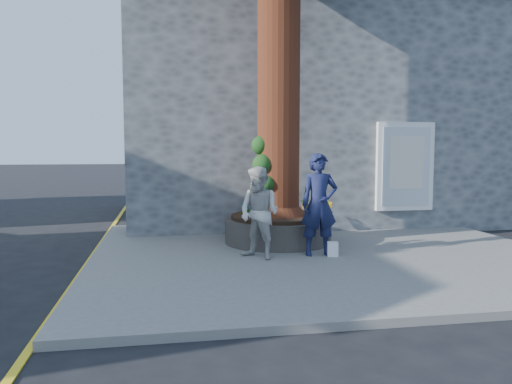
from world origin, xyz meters
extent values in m
plane|color=black|center=(0.00, 0.00, 0.00)|extent=(120.00, 120.00, 0.00)
cube|color=slate|center=(1.50, 1.00, 0.06)|extent=(9.00, 8.00, 0.12)
cube|color=yellow|center=(-3.05, 1.00, 0.00)|extent=(0.10, 30.00, 0.01)
cube|color=#4C4E52|center=(2.50, 7.20, 3.00)|extent=(10.00, 8.00, 6.00)
cube|color=black|center=(2.50, 7.20, 6.15)|extent=(10.30, 8.30, 0.30)
cube|color=white|center=(4.30, 3.14, 1.70)|extent=(1.50, 0.12, 2.20)
cube|color=silver|center=(4.30, 3.08, 1.70)|extent=(1.25, 0.04, 1.95)
cube|color=silver|center=(4.30, 3.06, 1.80)|extent=(0.90, 0.02, 1.30)
cylinder|color=black|center=(0.80, 2.00, 0.38)|extent=(2.30, 2.30, 0.52)
cylinder|color=black|center=(0.80, 2.00, 0.68)|extent=(2.04, 2.04, 0.08)
cylinder|color=#422310|center=(0.80, 2.00, 4.47)|extent=(0.90, 0.90, 7.50)
cone|color=#422310|center=(0.80, 2.00, 1.07)|extent=(1.24, 1.24, 0.70)
sphere|color=#133913|center=(0.42, 1.80, 1.82)|extent=(0.44, 0.44, 0.44)
sphere|color=#133913|center=(0.48, 1.70, 1.42)|extent=(0.36, 0.36, 0.36)
sphere|color=#133913|center=(0.40, 1.92, 2.22)|extent=(0.40, 0.40, 0.40)
imported|color=#161B3D|center=(1.27, 0.58, 1.09)|extent=(0.72, 0.47, 1.95)
imported|color=beige|center=(0.10, 0.49, 0.97)|extent=(1.04, 1.05, 1.71)
cube|color=white|center=(1.50, 0.42, 0.26)|extent=(0.22, 0.16, 0.28)
imported|color=gray|center=(-0.05, 1.17, 0.92)|extent=(0.25, 0.25, 0.40)
imported|color=gray|center=(1.65, 1.15, 0.90)|extent=(0.23, 0.23, 0.36)
imported|color=gray|center=(1.52, 1.15, 0.87)|extent=(0.19, 0.19, 0.30)
imported|color=gray|center=(1.65, 2.85, 0.86)|extent=(0.34, 0.34, 0.28)
camera|label=1|loc=(-1.57, -8.46, 2.17)|focal=35.00mm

